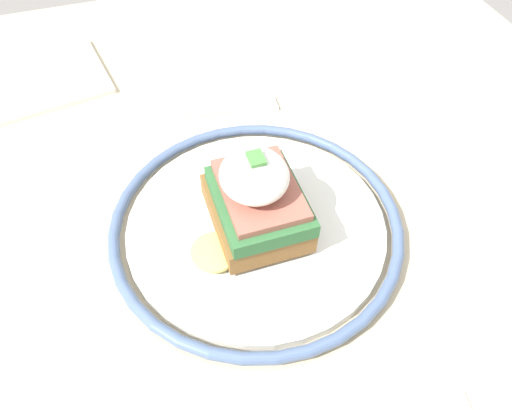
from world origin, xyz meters
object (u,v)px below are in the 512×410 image
(fork, at_px, (217,112))
(napkin, at_px, (47,79))
(sandwich, at_px, (256,199))
(plate, at_px, (256,225))

(fork, height_order, napkin, napkin)
(sandwich, height_order, napkin, sandwich)
(plate, height_order, napkin, plate)
(sandwich, height_order, fork, sandwich)
(plate, relative_size, fork, 1.66)
(plate, distance_m, napkin, 0.32)
(sandwich, xyz_separation_m, napkin, (-0.28, -0.16, -0.04))
(napkin, bearing_deg, sandwich, 29.98)
(sandwich, bearing_deg, plate, 166.21)
(plate, xyz_separation_m, napkin, (-0.28, -0.16, -0.00))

